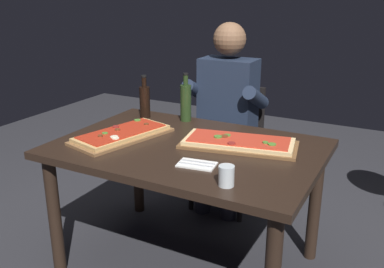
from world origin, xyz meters
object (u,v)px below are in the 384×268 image
(pizza_rectangular_left, at_px, (122,134))
(oil_bottle_amber, at_px, (145,101))
(seated_diner, at_px, (225,110))
(diner_chair, at_px, (231,140))
(wine_bottle_dark, at_px, (186,102))
(pizza_rectangular_front, at_px, (239,143))
(tumbler_near_camera, at_px, (226,176))
(dining_table, at_px, (188,162))

(pizza_rectangular_left, height_order, oil_bottle_amber, oil_bottle_amber)
(pizza_rectangular_left, bearing_deg, seated_diner, 70.50)
(oil_bottle_amber, relative_size, diner_chair, 0.32)
(pizza_rectangular_left, bearing_deg, wine_bottle_dark, 71.04)
(wine_bottle_dark, bearing_deg, seated_diner, 69.78)
(pizza_rectangular_front, xyz_separation_m, wine_bottle_dark, (-0.47, 0.28, 0.10))
(oil_bottle_amber, distance_m, tumbler_near_camera, 1.12)
(pizza_rectangular_front, bearing_deg, dining_table, -154.65)
(oil_bottle_amber, height_order, diner_chair, oil_bottle_amber)
(dining_table, height_order, wine_bottle_dark, wine_bottle_dark)
(tumbler_near_camera, distance_m, diner_chair, 1.34)
(dining_table, bearing_deg, pizza_rectangular_left, -170.79)
(dining_table, xyz_separation_m, pizza_rectangular_front, (0.25, 0.12, 0.12))
(pizza_rectangular_front, bearing_deg, wine_bottle_dark, 149.37)
(seated_diner, bearing_deg, oil_bottle_amber, -134.92)
(pizza_rectangular_front, relative_size, wine_bottle_dark, 2.14)
(diner_chair, distance_m, seated_diner, 0.28)
(tumbler_near_camera, bearing_deg, pizza_rectangular_front, 105.81)
(dining_table, xyz_separation_m, wine_bottle_dark, (-0.23, 0.40, 0.22))
(pizza_rectangular_left, distance_m, seated_diner, 0.85)
(pizza_rectangular_left, bearing_deg, diner_chair, 72.89)
(dining_table, relative_size, wine_bottle_dark, 4.59)
(pizza_rectangular_front, relative_size, diner_chair, 0.75)
(dining_table, xyz_separation_m, diner_chair, (-0.10, 0.86, -0.16))
(pizza_rectangular_front, bearing_deg, pizza_rectangular_left, -164.17)
(dining_table, relative_size, seated_diner, 1.05)
(diner_chair, relative_size, seated_diner, 0.65)
(pizza_rectangular_front, height_order, seated_diner, seated_diner)
(oil_bottle_amber, distance_m, seated_diner, 0.57)
(pizza_rectangular_left, height_order, wine_bottle_dark, wine_bottle_dark)
(dining_table, distance_m, oil_bottle_amber, 0.64)
(seated_diner, bearing_deg, dining_table, -82.02)
(pizza_rectangular_front, height_order, tumbler_near_camera, tumbler_near_camera)
(wine_bottle_dark, bearing_deg, pizza_rectangular_front, -30.63)
(diner_chair, bearing_deg, tumbler_near_camera, -68.26)
(pizza_rectangular_front, height_order, wine_bottle_dark, wine_bottle_dark)
(pizza_rectangular_front, height_order, oil_bottle_amber, oil_bottle_amber)
(pizza_rectangular_front, height_order, pizza_rectangular_left, same)
(dining_table, relative_size, pizza_rectangular_front, 2.14)
(pizza_rectangular_front, relative_size, tumbler_near_camera, 7.23)
(dining_table, xyz_separation_m, seated_diner, (-0.10, 0.74, 0.10))
(wine_bottle_dark, distance_m, tumbler_near_camera, 0.97)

